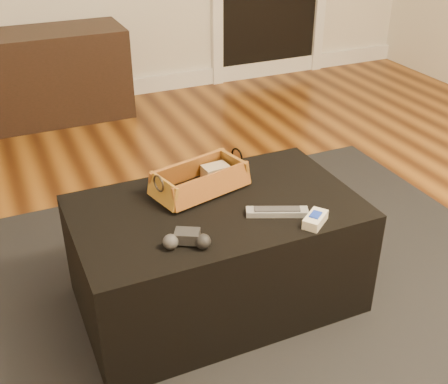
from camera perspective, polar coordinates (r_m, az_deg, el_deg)
name	(u,v)px	position (r m, az deg, el deg)	size (l,w,h in m)	color
floor	(303,347)	(2.06, 8.07, -15.29)	(5.00, 5.50, 0.01)	brown
baseboard	(110,90)	(4.26, -11.48, 10.12)	(5.00, 0.04, 0.12)	white
media_cabinet	(11,81)	(3.89, -20.86, 10.53)	(1.48, 0.45, 0.58)	black
area_rug	(222,308)	(2.18, -0.16, -11.66)	(2.60, 2.00, 0.01)	black
ottoman	(217,254)	(2.08, -0.73, -6.35)	(1.00, 0.60, 0.42)	black
tv_remote	(198,189)	(2.02, -2.63, 0.33)	(0.18, 0.04, 0.02)	black
cloth_bundle	(216,172)	(2.10, -0.86, 2.05)	(0.10, 0.07, 0.05)	tan
wicker_basket	(200,181)	(2.03, -2.46, 1.10)	(0.38, 0.26, 0.12)	#925721
game_controller	(187,239)	(1.75, -3.78, -4.84)	(0.16, 0.12, 0.05)	black
silver_remote	(277,212)	(1.91, 5.41, -2.00)	(0.21, 0.13, 0.02)	#919397
cream_gadget	(315,219)	(1.88, 9.25, -2.76)	(0.12, 0.11, 0.04)	silver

